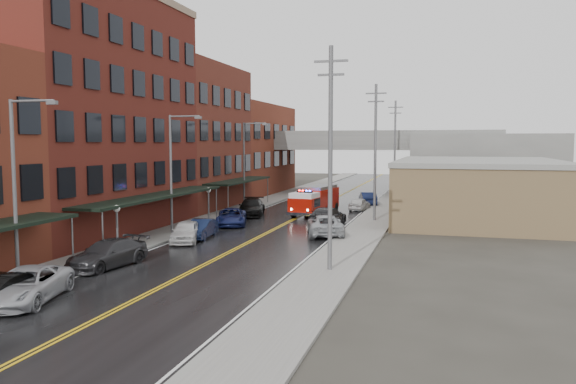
# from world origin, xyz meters

# --- Properties ---
(ground) EXTENTS (220.00, 220.00, 0.00)m
(ground) POSITION_xyz_m (0.00, 0.00, 0.00)
(ground) COLOR #2D2B26
(ground) RESTS_ON ground
(road) EXTENTS (11.00, 160.00, 0.02)m
(road) POSITION_xyz_m (0.00, 30.00, 0.01)
(road) COLOR black
(road) RESTS_ON ground
(sidewalk_left) EXTENTS (3.00, 160.00, 0.15)m
(sidewalk_left) POSITION_xyz_m (-7.30, 30.00, 0.07)
(sidewalk_left) COLOR slate
(sidewalk_left) RESTS_ON ground
(sidewalk_right) EXTENTS (3.00, 160.00, 0.15)m
(sidewalk_right) POSITION_xyz_m (7.30, 30.00, 0.07)
(sidewalk_right) COLOR slate
(sidewalk_right) RESTS_ON ground
(curb_left) EXTENTS (0.30, 160.00, 0.15)m
(curb_left) POSITION_xyz_m (-5.65, 30.00, 0.07)
(curb_left) COLOR gray
(curb_left) RESTS_ON ground
(curb_right) EXTENTS (0.30, 160.00, 0.15)m
(curb_right) POSITION_xyz_m (5.65, 30.00, 0.07)
(curb_right) COLOR gray
(curb_right) RESTS_ON ground
(brick_building_b) EXTENTS (9.00, 20.00, 18.00)m
(brick_building_b) POSITION_xyz_m (-13.30, 23.00, 9.00)
(brick_building_b) COLOR #5A1C17
(brick_building_b) RESTS_ON ground
(brick_building_c) EXTENTS (9.00, 15.00, 15.00)m
(brick_building_c) POSITION_xyz_m (-13.30, 40.50, 7.50)
(brick_building_c) COLOR #5E2B1C
(brick_building_c) RESTS_ON ground
(brick_building_far) EXTENTS (9.00, 20.00, 12.00)m
(brick_building_far) POSITION_xyz_m (-13.30, 58.00, 6.00)
(brick_building_far) COLOR brown
(brick_building_far) RESTS_ON ground
(tan_building) EXTENTS (14.00, 22.00, 5.00)m
(tan_building) POSITION_xyz_m (16.00, 40.00, 2.50)
(tan_building) COLOR olive
(tan_building) RESTS_ON ground
(right_far_block) EXTENTS (18.00, 30.00, 8.00)m
(right_far_block) POSITION_xyz_m (18.00, 70.00, 4.00)
(right_far_block) COLOR slate
(right_far_block) RESTS_ON ground
(awning_1) EXTENTS (2.60, 18.00, 3.09)m
(awning_1) POSITION_xyz_m (-7.49, 23.00, 2.99)
(awning_1) COLOR black
(awning_1) RESTS_ON ground
(awning_2) EXTENTS (2.60, 13.00, 3.09)m
(awning_2) POSITION_xyz_m (-7.49, 40.50, 2.99)
(awning_2) COLOR black
(awning_2) RESTS_ON ground
(globe_lamp_1) EXTENTS (0.44, 0.44, 3.12)m
(globe_lamp_1) POSITION_xyz_m (-6.40, 16.00, 2.31)
(globe_lamp_1) COLOR #59595B
(globe_lamp_1) RESTS_ON ground
(globe_lamp_2) EXTENTS (0.44, 0.44, 3.12)m
(globe_lamp_2) POSITION_xyz_m (-6.40, 30.00, 2.31)
(globe_lamp_2) COLOR #59595B
(globe_lamp_2) RESTS_ON ground
(street_lamp_0) EXTENTS (2.64, 0.22, 9.00)m
(street_lamp_0) POSITION_xyz_m (-6.55, 8.00, 5.19)
(street_lamp_0) COLOR #59595B
(street_lamp_0) RESTS_ON ground
(street_lamp_1) EXTENTS (2.64, 0.22, 9.00)m
(street_lamp_1) POSITION_xyz_m (-6.55, 24.00, 5.19)
(street_lamp_1) COLOR #59595B
(street_lamp_1) RESTS_ON ground
(street_lamp_2) EXTENTS (2.64, 0.22, 9.00)m
(street_lamp_2) POSITION_xyz_m (-6.55, 40.00, 5.19)
(street_lamp_2) COLOR #59595B
(street_lamp_2) RESTS_ON ground
(utility_pole_0) EXTENTS (1.80, 0.24, 12.00)m
(utility_pole_0) POSITION_xyz_m (7.20, 15.00, 6.31)
(utility_pole_0) COLOR #59595B
(utility_pole_0) RESTS_ON ground
(utility_pole_1) EXTENTS (1.80, 0.24, 12.00)m
(utility_pole_1) POSITION_xyz_m (7.20, 35.00, 6.31)
(utility_pole_1) COLOR #59595B
(utility_pole_1) RESTS_ON ground
(utility_pole_2) EXTENTS (1.80, 0.24, 12.00)m
(utility_pole_2) POSITION_xyz_m (7.20, 55.00, 6.31)
(utility_pole_2) COLOR #59595B
(utility_pole_2) RESTS_ON ground
(overpass) EXTENTS (40.00, 10.00, 7.50)m
(overpass) POSITION_xyz_m (0.00, 62.00, 5.99)
(overpass) COLOR slate
(overpass) RESTS_ON ground
(fire_truck) EXTENTS (3.89, 7.78, 2.74)m
(fire_truck) POSITION_xyz_m (1.06, 38.20, 1.48)
(fire_truck) COLOR #981107
(fire_truck) RESTS_ON ground
(parked_car_left_2) EXTENTS (3.76, 5.81, 1.49)m
(parked_car_left_2) POSITION_xyz_m (-4.46, 5.80, 0.74)
(parked_car_left_2) COLOR #A7A9AF
(parked_car_left_2) RESTS_ON ground
(parked_car_left_3) EXTENTS (2.96, 5.51, 1.52)m
(parked_car_left_3) POSITION_xyz_m (-5.00, 12.81, 0.76)
(parked_car_left_3) COLOR #2C2B2E
(parked_car_left_3) RESTS_ON ground
(parked_car_left_4) EXTENTS (2.90, 4.76, 1.52)m
(parked_car_left_4) POSITION_xyz_m (-4.26, 21.20, 0.76)
(parked_car_left_4) COLOR silver
(parked_car_left_4) RESTS_ON ground
(parked_car_left_5) EXTENTS (1.82, 4.25, 1.36)m
(parked_car_left_5) POSITION_xyz_m (-3.98, 23.04, 0.68)
(parked_car_left_5) COLOR black
(parked_car_left_5) RESTS_ON ground
(parked_car_left_6) EXTENTS (3.82, 5.57, 1.42)m
(parked_car_left_6) POSITION_xyz_m (-4.12, 29.54, 0.71)
(parked_car_left_6) COLOR #141B4B
(parked_car_left_6) RESTS_ON ground
(parked_car_left_7) EXTENTS (3.47, 5.95, 1.62)m
(parked_car_left_7) POSITION_xyz_m (-4.58, 35.87, 0.81)
(parked_car_left_7) COLOR black
(parked_car_left_7) RESTS_ON ground
(parked_car_right_0) EXTENTS (3.95, 6.06, 1.55)m
(parked_car_right_0) POSITION_xyz_m (4.51, 26.70, 0.78)
(parked_car_right_0) COLOR #989B9F
(parked_car_right_0) RESTS_ON ground
(parked_car_right_1) EXTENTS (2.71, 5.61, 1.57)m
(parked_car_right_1) POSITION_xyz_m (3.67, 31.50, 0.79)
(parked_car_right_1) COLOR #242426
(parked_car_right_1) RESTS_ON ground
(parked_car_right_2) EXTENTS (2.04, 4.06, 1.33)m
(parked_car_right_2) POSITION_xyz_m (4.76, 42.74, 0.66)
(parked_car_right_2) COLOR silver
(parked_car_right_2) RESTS_ON ground
(parked_car_right_3) EXTENTS (2.67, 4.78, 1.49)m
(parked_car_right_3) POSITION_xyz_m (4.93, 47.80, 0.75)
(parked_car_right_3) COLOR #0E1634
(parked_car_right_3) RESTS_ON ground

